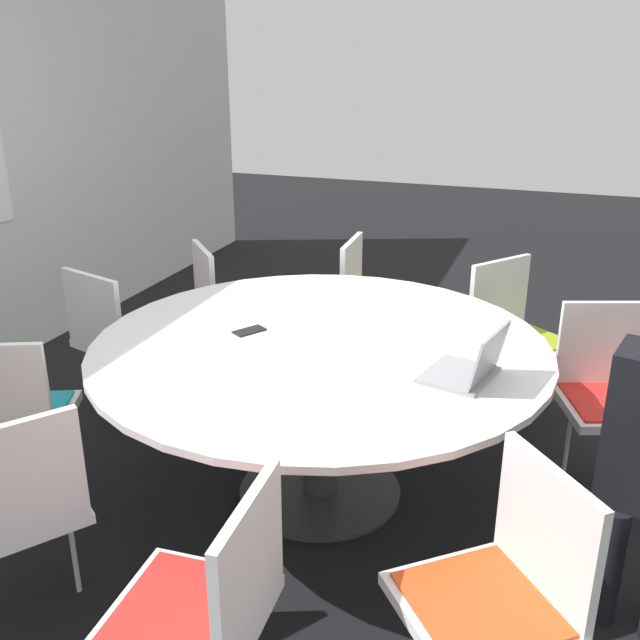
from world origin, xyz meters
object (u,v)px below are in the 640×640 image
at_px(chair_2, 514,327).
at_px(cell_phone, 249,331).
at_px(chair_8, 207,602).
at_px(chair_9, 502,584).
at_px(chair_3, 372,298).
at_px(chair_4, 227,302).
at_px(chair_1, 610,385).
at_px(chair_7, 13,502).
at_px(chair_6, 10,410).
at_px(laptop, 471,367).
at_px(chair_5, 116,331).

height_order(chair_2, cell_phone, chair_2).
distance_m(chair_8, chair_9, 0.82).
bearing_deg(chair_3, chair_4, -67.53).
relative_size(chair_1, chair_7, 1.00).
relative_size(chair_7, chair_9, 1.00).
height_order(chair_3, chair_6, same).
bearing_deg(chair_6, chair_8, -52.46).
xyz_separation_m(chair_4, chair_7, (-2.01, -0.23, 0.00)).
height_order(chair_2, chair_9, same).
height_order(chair_6, laptop, laptop).
xyz_separation_m(chair_3, chair_7, (-2.38, 0.55, 0.00)).
height_order(chair_5, laptop, laptop).
xyz_separation_m(chair_1, chair_8, (-1.78, 1.05, 0.00)).
relative_size(chair_6, chair_7, 1.00).
distance_m(chair_1, chair_8, 2.07).
bearing_deg(chair_4, laptop, 13.75).
distance_m(chair_6, laptop, 1.88).
relative_size(chair_3, chair_4, 1.00).
bearing_deg(chair_4, chair_5, -71.27).
distance_m(chair_7, cell_phone, 1.18).
bearing_deg(chair_9, chair_6, 40.02).
bearing_deg(chair_5, chair_9, -13.66).
xyz_separation_m(chair_3, chair_9, (-2.23, -1.01, 0.00)).
distance_m(chair_6, chair_9, 2.06).
distance_m(chair_2, chair_7, 2.58).
height_order(chair_1, cell_phone, chair_1).
bearing_deg(chair_4, chair_3, 73.53).
xyz_separation_m(chair_4, chair_9, (-1.86, -1.79, 0.00)).
bearing_deg(chair_6, chair_2, 17.54).
relative_size(chair_7, laptop, 2.56).
relative_size(chair_5, chair_7, 1.00).
bearing_deg(cell_phone, chair_8, -160.08).
xyz_separation_m(chair_3, cell_phone, (-1.28, 0.20, 0.24)).
bearing_deg(chair_4, chair_9, 2.07).
height_order(chair_2, chair_4, same).
relative_size(chair_4, chair_6, 1.00).
height_order(chair_1, chair_6, same).
relative_size(chair_6, cell_phone, 5.49).
height_order(laptop, cell_phone, laptop).
distance_m(chair_2, laptop, 1.26).
bearing_deg(cell_phone, chair_7, 162.28).
relative_size(chair_9, laptop, 2.56).
height_order(chair_3, cell_phone, chair_3).
distance_m(chair_1, chair_6, 2.58).
bearing_deg(chair_8, chair_5, 38.10).
height_order(chair_5, chair_9, same).
distance_m(chair_3, chair_5, 1.49).
bearing_deg(chair_9, laptop, -23.85).
xyz_separation_m(chair_8, laptop, (1.13, -0.52, 0.29)).
height_order(chair_5, chair_7, same).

